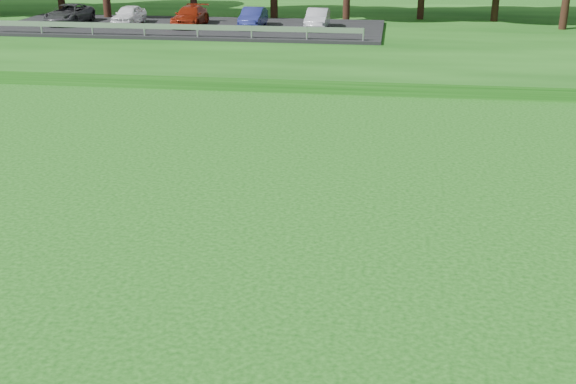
# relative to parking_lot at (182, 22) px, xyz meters

# --- Properties ---
(parking_lot) EXTENTS (24.00, 9.00, 1.38)m
(parking_lot) POSITION_rel_parking_lot_xyz_m (0.00, 0.00, 0.00)
(parking_lot) COLOR black
(parking_lot) RESTS_ON berm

